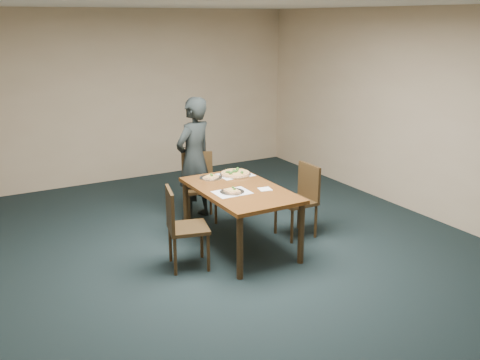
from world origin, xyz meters
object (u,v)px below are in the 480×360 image
diner (194,159)px  slice_plate_far (211,177)px  slice_plate_near (232,191)px  chair_left (181,223)px  chair_right (301,196)px  dining_table (240,196)px  pizza_pan (235,173)px  chair_far (199,182)px

diner → slice_plate_far: diner is taller
slice_plate_far → slice_plate_near: bearing=-93.7°
chair_left → slice_plate_near: chair_left is taller
chair_right → chair_left: bearing=-86.1°
dining_table → pizza_pan: (0.22, 0.51, 0.12)m
slice_plate_near → dining_table: bearing=31.0°
chair_right → slice_plate_near: bearing=-85.7°
chair_left → pizza_pan: bearing=-44.0°
dining_table → pizza_pan: pizza_pan is taller
dining_table → chair_right: (0.87, -0.01, -0.14)m
chair_far → slice_plate_far: bearing=-85.0°
chair_far → chair_left: (-0.81, -1.28, 0.00)m
chair_far → chair_right: 1.44m
slice_plate_near → chair_far: bearing=82.8°
dining_table → chair_far: size_ratio=1.65×
diner → dining_table: bearing=68.8°
chair_far → diner: 0.32m
pizza_pan → slice_plate_near: bearing=-121.7°
dining_table → chair_left: chair_left is taller
chair_right → diner: diner is taller
chair_right → diner: bearing=-142.7°
diner → chair_right: bearing=104.4°
chair_left → chair_right: bearing=-71.8°
chair_far → chair_right: same height
slice_plate_near → slice_plate_far: 0.62m
chair_far → pizza_pan: size_ratio=2.32×
chair_far → pizza_pan: chair_far is taller
chair_left → slice_plate_far: chair_left is taller
chair_right → diner: size_ratio=0.55×
diner → pizza_pan: diner is taller
dining_table → diner: 1.19m
chair_left → diner: bearing=-16.3°
chair_left → chair_right: size_ratio=1.00×
chair_far → slice_plate_far: (-0.12, -0.61, 0.25)m
dining_table → slice_plate_far: slice_plate_far is taller
diner → chair_left: bearing=36.5°
dining_table → chair_far: (0.00, 1.14, -0.14)m
dining_table → pizza_pan: size_ratio=3.82×
chair_left → diner: diner is taller
chair_right → pizza_pan: 0.88m
dining_table → chair_right: bearing=-0.6°
chair_right → pizza_pan: (-0.66, 0.52, 0.26)m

